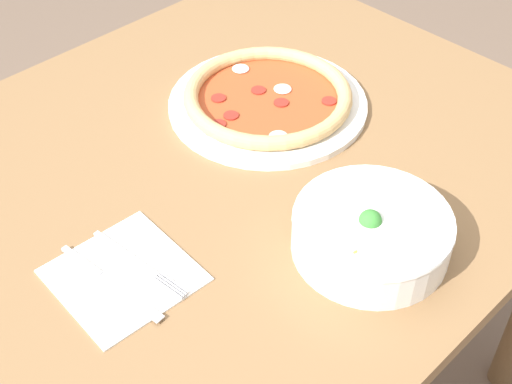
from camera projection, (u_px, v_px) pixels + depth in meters
dining_table at (220, 212)px, 1.21m from camera, size 1.18×0.93×0.74m
pizza at (268, 99)px, 1.25m from camera, size 0.35×0.35×0.04m
bowl at (372, 231)px, 0.99m from camera, size 0.22×0.22×0.08m
napkin at (124, 275)px, 0.97m from camera, size 0.18×0.18×0.00m
fork at (138, 262)px, 0.99m from camera, size 0.03×0.18×0.00m
knife at (106, 279)px, 0.96m from camera, size 0.03×0.20×0.01m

